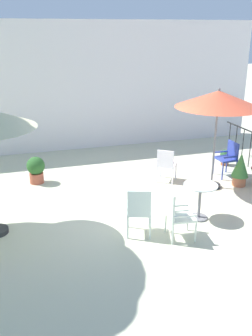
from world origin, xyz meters
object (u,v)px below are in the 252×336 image
Objects in this scene: patio_chair_0 at (166,163)px; patio_chair_3 at (139,209)px; potted_plant_5 at (225,157)px; patio_chair_4 at (176,212)px; potted_plant_4 at (240,168)px; potted_plant_3 at (36,169)px; patio_chair_1 at (228,156)px; patio_umbrella_0 at (218,100)px; cafe_table_0 at (200,195)px.

patio_chair_3 is at bearing -123.01° from patio_chair_0.
patio_chair_3 is 2.12× the size of potted_plant_5.
patio_chair_4 is 3.11m from potted_plant_4.
potted_plant_4 is (4.75, -1.61, 0.08)m from potted_plant_3.
patio_chair_4 is 4.11m from potted_plant_3.
patio_chair_3 is 0.68m from patio_chair_4.
patio_chair_0 is 2.19m from potted_plant_5.
patio_chair_3 is at bearing -140.30° from potted_plant_5.
patio_chair_4 is (0.62, -0.27, -0.03)m from patio_chair_3.
patio_chair_3 is (-3.19, -2.22, 0.00)m from patio_chair_1.
patio_chair_3 reaches higher than potted_plant_4.
patio_chair_1 is (0.76, 0.56, -1.58)m from patio_umbrella_0.
patio_chair_1 is 3.89m from patio_chair_3.
potted_plant_4 is at bearing 36.13° from patio_chair_4.
patio_chair_3 is at bearing -168.22° from cafe_table_0.
patio_umbrella_0 reaches higher than patio_chair_4.
patio_chair_3 is at bearing 156.15° from patio_chair_4.
patio_chair_4 is at bearing -132.35° from potted_plant_5.
potted_plant_4 is (1.63, -0.75, -0.05)m from patio_chair_0.
patio_chair_4 is 2.08× the size of potted_plant_5.
patio_umbrella_0 reaches higher than potted_plant_5.
potted_plant_5 is (0.38, 0.75, -0.29)m from patio_chair_1.
cafe_table_0 is 1.41m from patio_chair_3.
patio_chair_1 is 0.89m from potted_plant_5.
patio_umbrella_0 is at bearing -20.50° from potted_plant_3.
potted_plant_3 is at bearing 161.22° from potted_plant_4.
potted_plant_5 is at bearing 62.85° from patio_chair_1.
patio_chair_4 is at bearing -23.85° from patio_chair_3.
patio_chair_3 reaches higher than patio_chair_4.
potted_plant_3 is 0.82× the size of potted_plant_4.
patio_umbrella_0 is 3.10m from patio_chair_4.
patio_chair_1 is at bearing 46.91° from cafe_table_0.
potted_plant_4 reaches higher than cafe_table_0.
potted_plant_5 is (5.19, -0.21, -0.12)m from potted_plant_3.
patio_chair_3 is (-1.38, -0.29, 0.03)m from cafe_table_0.
patio_chair_0 is 1.89× the size of potted_plant_5.
patio_chair_3 is at bearing -145.16° from patio_chair_1.
patio_umbrella_0 is 2.80× the size of patio_chair_0.
cafe_table_0 is 1.10× the size of potted_plant_3.
patio_umbrella_0 is at bearing -131.29° from potted_plant_5.
patio_umbrella_0 is 3.54× the size of potted_plant_3.
patio_umbrella_0 is 3.34m from patio_chair_3.
potted_plant_4 is (-0.06, -0.66, -0.10)m from patio_chair_1.
cafe_table_0 is 2.02m from patio_chair_0.
potted_plant_4 is 1.83× the size of potted_plant_5.
patio_umbrella_0 is 2.90× the size of potted_plant_4.
patio_chair_1 is at bearing 84.75° from potted_plant_4.
patio_umbrella_0 reaches higher than potted_plant_3.
potted_plant_4 is at bearing -8.25° from patio_umbrella_0.
patio_chair_3 is 3.57m from potted_plant_3.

